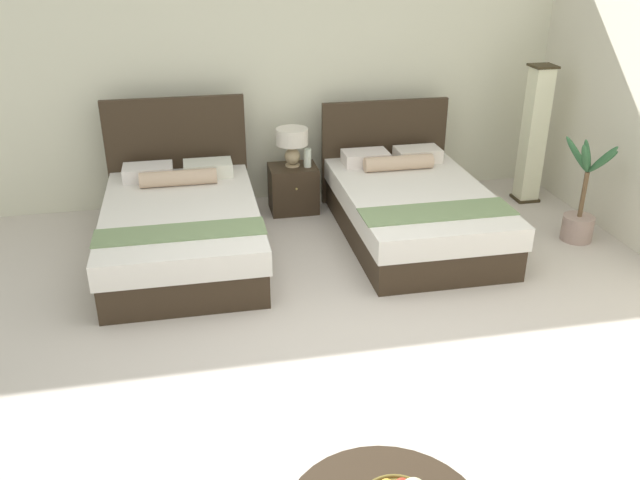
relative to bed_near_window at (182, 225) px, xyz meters
name	(u,v)px	position (x,y,z in m)	size (l,w,h in m)	color
ground_plane	(346,354)	(1.11, -1.86, -0.31)	(9.87, 10.02, 0.02)	beige
wall_back	(276,71)	(1.11, 1.35, 1.10)	(9.87, 0.12, 2.80)	beige
bed_near_window	(182,225)	(0.00, 0.00, 0.00)	(1.41, 2.19, 1.25)	#322619
bed_near_corner	(412,207)	(2.22, -0.01, -0.01)	(1.39, 2.20, 1.11)	#322619
nightstand	(293,189)	(1.18, 0.84, -0.05)	(0.50, 0.42, 0.50)	#322619
table_lamp	(292,141)	(1.18, 0.86, 0.47)	(0.33, 0.33, 0.40)	tan
vase	(307,158)	(1.33, 0.80, 0.30)	(0.08, 0.08, 0.20)	silver
floor_lamp_corner	(534,135)	(3.79, 0.62, 0.45)	(0.25, 0.25, 1.49)	#342A18
potted_palm	(580,211)	(3.78, -0.46, 0.00)	(0.51, 0.54, 1.05)	#A4897F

